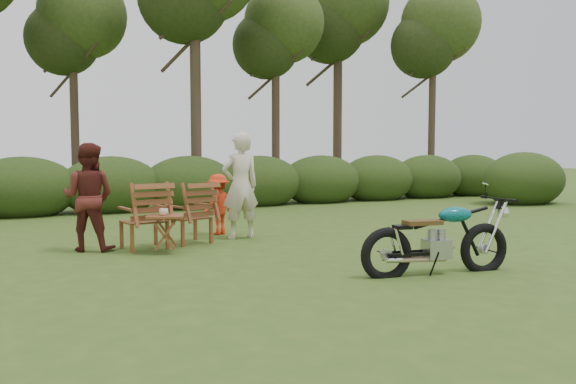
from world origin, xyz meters
name	(u,v)px	position (x,y,z in m)	size (l,w,h in m)	color
ground	(403,275)	(0.00, 0.00, 0.00)	(80.00, 80.00, 0.00)	#314D19
tree_line	(198,68)	(0.50, 9.74, 3.81)	(22.52, 11.62, 8.14)	#37291E
motorcycle	(436,274)	(0.43, -0.10, 0.00)	(1.90, 0.72, 1.09)	#0C9EA6
lawn_chair_right	(189,243)	(-1.64, 3.47, 0.00)	(0.69, 0.69, 1.00)	#5D2B17
lawn_chair_left	(145,249)	(-2.42, 3.27, 0.00)	(0.70, 0.70, 1.02)	brown
side_table	(165,234)	(-2.21, 2.77, 0.28)	(0.55, 0.46, 0.57)	brown
cup	(164,212)	(-2.24, 2.74, 0.62)	(0.13, 0.13, 0.10)	beige
adult_a	(241,238)	(-0.70, 3.58, 0.00)	(0.67, 0.44, 1.83)	beige
adult_b	(90,250)	(-3.19, 3.50, 0.00)	(0.79, 0.62, 1.63)	#521C17
child	(218,234)	(-0.89, 4.19, 0.00)	(0.71, 0.41, 1.10)	red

